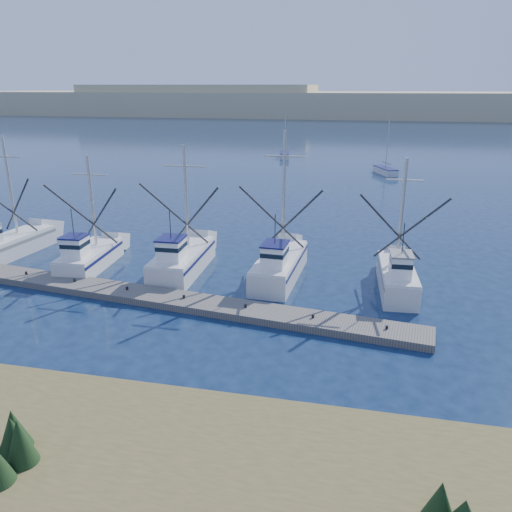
% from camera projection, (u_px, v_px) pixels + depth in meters
% --- Properties ---
extents(ground, '(500.00, 500.00, 0.00)m').
position_uv_depth(ground, '(281.00, 366.00, 23.71)').
color(ground, '#0C1B36').
rests_on(ground, ground).
extents(floating_dock, '(32.92, 6.43, 0.44)m').
position_uv_depth(floating_dock, '(155.00, 297.00, 30.91)').
color(floating_dock, '#64605A').
rests_on(floating_dock, ground).
extents(dune_ridge, '(360.00, 60.00, 10.00)m').
position_uv_depth(dune_ridge, '(360.00, 104.00, 216.34)').
color(dune_ridge, tan).
rests_on(dune_ridge, ground).
extents(trawler_fleet, '(32.13, 8.44, 9.86)m').
position_uv_depth(trawler_fleet, '(177.00, 260.00, 35.27)').
color(trawler_fleet, silver).
rests_on(trawler_fleet, ground).
extents(sailboat_near, '(3.66, 5.65, 8.10)m').
position_uv_depth(sailboat_near, '(385.00, 171.00, 75.05)').
color(sailboat_near, silver).
rests_on(sailboat_near, ground).
extents(sailboat_far, '(2.46, 6.15, 8.10)m').
position_uv_depth(sailboat_far, '(284.00, 155.00, 92.00)').
color(sailboat_far, silver).
rests_on(sailboat_far, ground).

